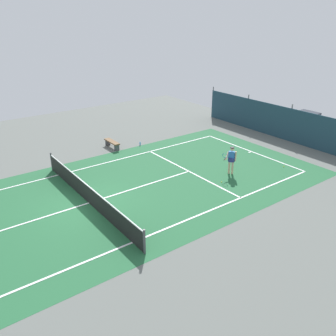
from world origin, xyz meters
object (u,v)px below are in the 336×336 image
tennis_ball_near_player (284,166)px  courtside_bench (112,143)px  tennis_ball_midcourt (222,182)px  tennis_net (88,194)px  water_bottle (140,144)px  tennis_player (231,158)px  parked_car (304,123)px

tennis_ball_near_player → courtside_bench: bearing=-143.8°
tennis_ball_midcourt → courtside_bench: size_ratio=0.04×
tennis_ball_midcourt → tennis_ball_near_player: bearing=81.2°
tennis_net → courtside_bench: size_ratio=6.33×
tennis_net → water_bottle: tennis_net is taller
tennis_ball_midcourt → water_bottle: 7.82m
tennis_ball_near_player → tennis_player: bearing=-110.6°
parked_car → water_bottle: (-5.33, -11.49, -0.72)m
tennis_net → water_bottle: bearing=130.5°
tennis_player → courtside_bench: tennis_player is taller
water_bottle → courtside_bench: bearing=-111.6°
tennis_ball_near_player → parked_car: (-3.19, 6.56, 0.81)m
tennis_net → courtside_bench: tennis_net is taller
tennis_ball_midcourt → water_bottle: (-7.81, -0.36, 0.09)m
tennis_player → tennis_ball_midcourt: tennis_player is taller
tennis_player → water_bottle: size_ratio=6.83×
tennis_net → parked_car: size_ratio=2.40×
tennis_net → tennis_player: tennis_player is taller
parked_car → courtside_bench: bearing=-114.1°
parked_car → water_bottle: parked_car is taller
tennis_player → tennis_net: bearing=50.1°
water_bottle → tennis_player: bearing=12.4°
parked_car → courtside_bench: size_ratio=2.63×
tennis_net → tennis_ball_midcourt: (2.23, 6.90, -0.48)m
tennis_ball_near_player → parked_car: 7.34m
parked_car → water_bottle: size_ratio=17.55×
tennis_net → tennis_ball_midcourt: tennis_net is taller
tennis_net → water_bottle: 8.61m
tennis_ball_midcourt → tennis_player: bearing=114.0°
tennis_ball_midcourt → tennis_net: bearing=-107.9°
tennis_net → tennis_ball_near_player: bearing=75.6°
tennis_player → tennis_ball_midcourt: bearing=85.8°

